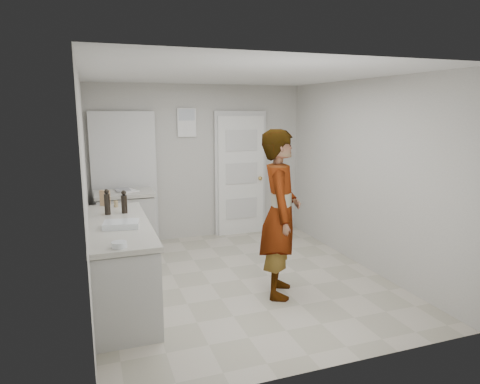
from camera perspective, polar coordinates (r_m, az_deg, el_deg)
name	(u,v)px	position (r m, az deg, el deg)	size (l,w,h in m)	color
ground	(240,280)	(5.49, 0.02, -11.61)	(4.00, 4.00, 0.00)	#A49E89
room_shell	(190,177)	(6.98, -6.70, 1.98)	(4.00, 4.00, 4.00)	#AEACA4
main_counter	(121,267)	(4.89, -15.63, -9.61)	(0.64, 1.96, 0.93)	#B0B0AC
side_counter	(126,225)	(6.56, -15.00, -4.24)	(0.84, 0.61, 0.93)	#B0B0AC
person	(280,214)	(4.84, 5.38, -2.94)	(0.69, 0.46, 1.90)	silver
cake_mix_box	(105,198)	(5.59, -17.55, -0.76)	(0.12, 0.05, 0.19)	#A27951
spice_jar	(116,204)	(5.48, -16.21, -1.54)	(0.05, 0.05, 0.08)	tan
oil_cruet_a	(124,202)	(5.12, -15.18, -1.33)	(0.07, 0.07, 0.27)	black
oil_cruet_b	(107,202)	(5.10, -17.30, -1.33)	(0.07, 0.07, 0.30)	black
baking_dish	(121,225)	(4.54, -15.54, -4.22)	(0.39, 0.30, 0.06)	silver
egg_bowl	(119,245)	(3.90, -15.81, -6.77)	(0.13, 0.13, 0.05)	silver
papers	(127,191)	(6.51, -14.82, 0.18)	(0.24, 0.31, 0.01)	white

